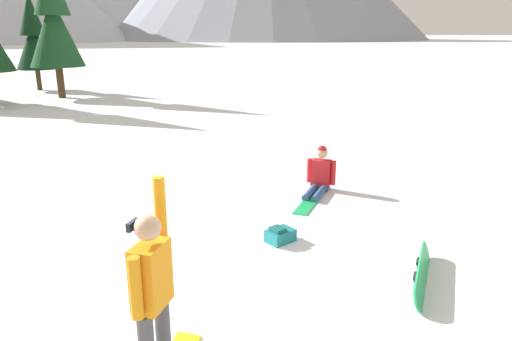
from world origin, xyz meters
name	(u,v)px	position (x,y,z in m)	size (l,w,h in m)	color
ground_plane	(156,314)	(0.00, 0.00, 0.00)	(800.00, 800.00, 0.00)	white
snowboarder_foreground	(152,296)	(0.00, -1.19, 0.96)	(0.99, 1.48, 2.02)	yellow
snowboarder_midground	(319,177)	(3.50, 3.84, 0.34)	(1.30, 1.64, 0.97)	#335184
loose_snowboard_near_left	(422,273)	(3.54, -0.05, 0.14)	(1.14, 1.51, 0.28)	#19B259
backpack_teal	(280,235)	(2.02, 1.63, 0.11)	(0.54, 0.49, 0.26)	#1E7A7F
pine_tree_leaning	(33,38)	(-6.09, 24.73, 2.94)	(2.17, 2.17, 5.39)	#472D19
pine_tree_young	(53,19)	(-4.28, 20.93, 3.89)	(2.64, 2.64, 7.13)	#472D19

